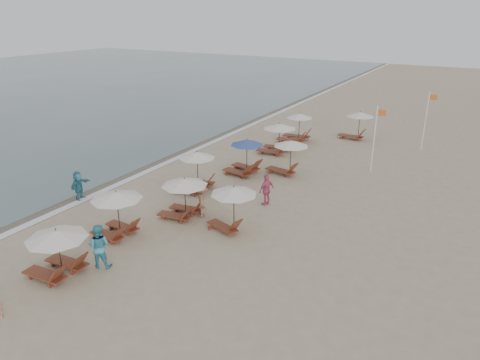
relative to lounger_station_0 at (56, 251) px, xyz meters
The scene contains 19 objects.
ground 6.70m from the lounger_station_0, 20.52° to the left, with size 160.00×160.00×0.00m, color tan.
wet_sand_band 13.88m from the lounger_station_0, 117.14° to the left, with size 3.20×140.00×0.01m, color #6B5E4C.
foam_line 13.34m from the lounger_station_0, 112.15° to the left, with size 0.50×140.00×0.02m, color white.
lounger_station_0 is the anchor object (origin of this frame).
lounger_station_1 3.58m from the lounger_station_0, 95.08° to the left, with size 2.50×2.37×2.28m.
lounger_station_2 6.85m from the lounger_station_0, 80.72° to the left, with size 2.51×2.35×2.12m.
lounger_station_3 9.97m from the lounger_station_0, 92.61° to the left, with size 2.57×2.37×2.39m.
lounger_station_4 13.85m from the lounger_station_0, 87.30° to the left, with size 2.57×2.17×2.32m.
lounger_station_5 18.91m from the lounger_station_0, 88.29° to the left, with size 2.76×2.42×2.23m.
lounger_station_6 22.44m from the lounger_station_0, 88.49° to the left, with size 2.69×2.30×2.32m.
inland_station_0 7.78m from the lounger_station_0, 59.34° to the left, with size 2.54×2.24×2.22m.
inland_station_1 15.45m from the lounger_station_0, 78.52° to the left, with size 2.72×2.24×2.22m.
inland_station_2 25.92m from the lounger_station_0, 79.84° to the left, with size 2.75×2.24×2.22m.
beachgoer_mid_a 1.62m from the lounger_station_0, 53.07° to the left, with size 0.92×0.72×1.89m, color teal.
beachgoer_mid_b 7.57m from the lounger_station_0, 74.99° to the left, with size 1.10×0.63×1.71m, color #94614B.
beachgoer_far_a 11.02m from the lounger_station_0, 67.93° to the left, with size 1.02×0.43×1.74m, color #BE4C71.
waterline_walker 7.75m from the lounger_station_0, 132.72° to the left, with size 1.53×0.49×1.65m, color teal.
flag_pole_near 20.01m from the lounger_station_0, 67.21° to the left, with size 0.60×0.08×4.32m.
flag_pole_far 26.70m from the lounger_station_0, 68.23° to the left, with size 0.60×0.08×4.46m.
Camera 1 is at (7.58, -11.77, 9.93)m, focal length 32.88 mm.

